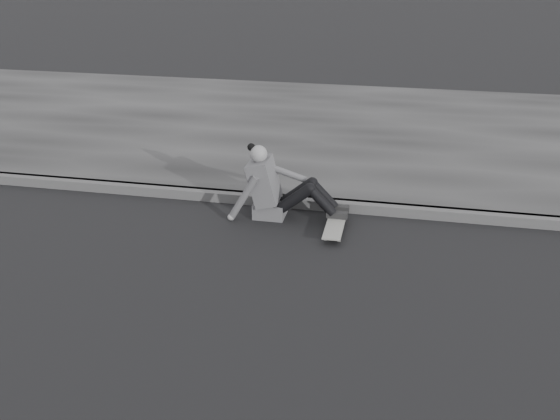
# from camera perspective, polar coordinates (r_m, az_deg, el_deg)

# --- Properties ---
(sidewalk) EXTENTS (24.00, 6.00, 0.12)m
(sidewalk) POSITION_cam_1_polar(r_m,az_deg,el_deg) (10.50, 21.34, 5.87)
(sidewalk) COLOR #333333
(sidewalk) RESTS_ON ground
(skateboard) EXTENTS (0.20, 0.78, 0.09)m
(skateboard) POSITION_cam_1_polar(r_m,az_deg,el_deg) (7.00, 5.07, -1.37)
(skateboard) COLOR gray
(skateboard) RESTS_ON ground
(seated_woman) EXTENTS (1.38, 0.46, 0.88)m
(seated_woman) POSITION_cam_1_polar(r_m,az_deg,el_deg) (7.21, -0.42, 2.03)
(seated_woman) COLOR #545456
(seated_woman) RESTS_ON ground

